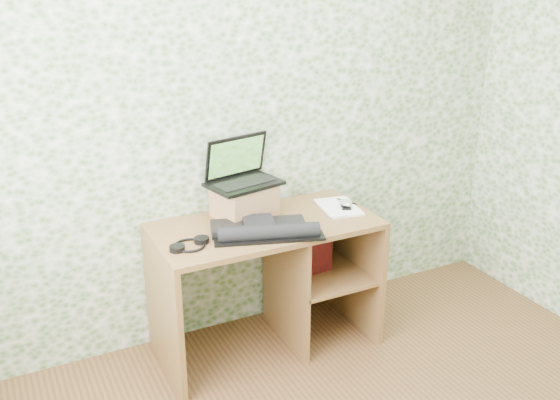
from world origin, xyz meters
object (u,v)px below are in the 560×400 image
keyboard (263,229)px  notepad (338,207)px  riser (244,201)px  laptop (241,173)px  desk (276,263)px

keyboard → notepad: bearing=31.8°
riser → notepad: (0.52, -0.13, -0.08)m
keyboard → notepad: 0.55m
riser → keyboard: 0.27m
laptop → keyboard: 0.37m
riser → notepad: bearing=-14.3°
desk → notepad: size_ratio=4.16×
notepad → desk: bearing=-172.3°
desk → keyboard: 0.36m
riser → notepad: 0.54m
desk → notepad: 0.47m
laptop → keyboard: (-0.01, -0.31, -0.21)m
desk → riser: 0.40m
desk → riser: size_ratio=4.02×
riser → laptop: 0.15m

